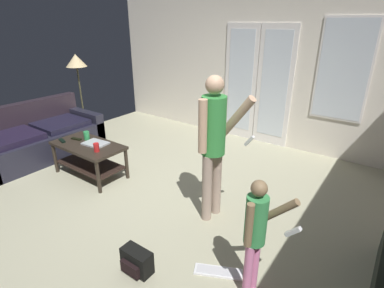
{
  "coord_description": "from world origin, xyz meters",
  "views": [
    {
      "loc": [
        2.34,
        -2.43,
        2.15
      ],
      "look_at": [
        0.75,
        -0.24,
        1.01
      ],
      "focal_mm": 28.02,
      "sensor_mm": 36.0,
      "label": 1
    }
  ],
  "objects_px": {
    "backpack": "(136,261)",
    "loose_keyboard": "(218,272)",
    "person_child": "(256,230)",
    "laptop_closed": "(96,143)",
    "coffee_table": "(89,153)",
    "cup_near_edge": "(96,147)",
    "cup_by_laptop": "(87,135)",
    "floor_lamp": "(77,65)",
    "tv_remote_black": "(76,139)",
    "person_adult": "(214,138)",
    "leather_couch": "(37,139)",
    "dvd_remote_slim": "(62,141)"
  },
  "relations": [
    {
      "from": "person_child",
      "to": "tv_remote_black",
      "type": "relative_size",
      "value": 6.31
    },
    {
      "from": "coffee_table",
      "to": "cup_near_edge",
      "type": "relative_size",
      "value": 9.07
    },
    {
      "from": "leather_couch",
      "to": "tv_remote_black",
      "type": "bearing_deg",
      "value": 5.48
    },
    {
      "from": "laptop_closed",
      "to": "cup_by_laptop",
      "type": "xyz_separation_m",
      "value": [
        -0.26,
        0.05,
        0.05
      ]
    },
    {
      "from": "person_adult",
      "to": "cup_near_edge",
      "type": "height_order",
      "value": "person_adult"
    },
    {
      "from": "floor_lamp",
      "to": "dvd_remote_slim",
      "type": "xyz_separation_m",
      "value": [
        1.22,
        -1.23,
        -0.85
      ]
    },
    {
      "from": "loose_keyboard",
      "to": "floor_lamp",
      "type": "bearing_deg",
      "value": 159.07
    },
    {
      "from": "leather_couch",
      "to": "coffee_table",
      "type": "height_order",
      "value": "leather_couch"
    },
    {
      "from": "tv_remote_black",
      "to": "leather_couch",
      "type": "bearing_deg",
      "value": 173.69
    },
    {
      "from": "loose_keyboard",
      "to": "cup_near_edge",
      "type": "xyz_separation_m",
      "value": [
        -2.18,
        0.41,
        0.54
      ]
    },
    {
      "from": "backpack",
      "to": "loose_keyboard",
      "type": "height_order",
      "value": "backpack"
    },
    {
      "from": "coffee_table",
      "to": "backpack",
      "type": "xyz_separation_m",
      "value": [
        1.88,
        -0.92,
        -0.25
      ]
    },
    {
      "from": "coffee_table",
      "to": "cup_near_edge",
      "type": "height_order",
      "value": "cup_near_edge"
    },
    {
      "from": "person_child",
      "to": "laptop_closed",
      "type": "distance_m",
      "value": 2.8
    },
    {
      "from": "laptop_closed",
      "to": "cup_near_edge",
      "type": "relative_size",
      "value": 2.85
    },
    {
      "from": "coffee_table",
      "to": "tv_remote_black",
      "type": "distance_m",
      "value": 0.32
    },
    {
      "from": "coffee_table",
      "to": "person_child",
      "type": "distance_m",
      "value": 2.89
    },
    {
      "from": "leather_couch",
      "to": "laptop_closed",
      "type": "relative_size",
      "value": 5.82
    },
    {
      "from": "person_adult",
      "to": "backpack",
      "type": "bearing_deg",
      "value": -95.08
    },
    {
      "from": "person_adult",
      "to": "cup_by_laptop",
      "type": "relative_size",
      "value": 13.29
    },
    {
      "from": "coffee_table",
      "to": "cup_near_edge",
      "type": "bearing_deg",
      "value": -15.03
    },
    {
      "from": "cup_by_laptop",
      "to": "person_adult",
      "type": "bearing_deg",
      "value": 2.42
    },
    {
      "from": "coffee_table",
      "to": "laptop_closed",
      "type": "distance_m",
      "value": 0.18
    },
    {
      "from": "person_adult",
      "to": "person_child",
      "type": "xyz_separation_m",
      "value": [
        0.84,
        -0.72,
        -0.34
      ]
    },
    {
      "from": "floor_lamp",
      "to": "cup_near_edge",
      "type": "bearing_deg",
      "value": -30.96
    },
    {
      "from": "person_child",
      "to": "dvd_remote_slim",
      "type": "xyz_separation_m",
      "value": [
        -3.22,
        0.36,
        -0.14
      ]
    },
    {
      "from": "tv_remote_black",
      "to": "person_adult",
      "type": "bearing_deg",
      "value": -6.9
    },
    {
      "from": "person_adult",
      "to": "person_child",
      "type": "relative_size",
      "value": 1.53
    },
    {
      "from": "backpack",
      "to": "dvd_remote_slim",
      "type": "height_order",
      "value": "dvd_remote_slim"
    },
    {
      "from": "person_child",
      "to": "laptop_closed",
      "type": "xyz_separation_m",
      "value": [
        -2.74,
        0.58,
        -0.14
      ]
    },
    {
      "from": "leather_couch",
      "to": "floor_lamp",
      "type": "height_order",
      "value": "floor_lamp"
    },
    {
      "from": "person_child",
      "to": "tv_remote_black",
      "type": "distance_m",
      "value": 3.16
    },
    {
      "from": "dvd_remote_slim",
      "to": "backpack",
      "type": "bearing_deg",
      "value": -4.19
    },
    {
      "from": "backpack",
      "to": "loose_keyboard",
      "type": "distance_m",
      "value": 0.75
    },
    {
      "from": "coffee_table",
      "to": "cup_near_edge",
      "type": "xyz_separation_m",
      "value": [
        0.32,
        -0.09,
        0.19
      ]
    },
    {
      "from": "cup_near_edge",
      "to": "tv_remote_black",
      "type": "distance_m",
      "value": 0.61
    },
    {
      "from": "backpack",
      "to": "laptop_closed",
      "type": "bearing_deg",
      "value": 151.17
    },
    {
      "from": "coffee_table",
      "to": "person_adult",
      "type": "height_order",
      "value": "person_adult"
    },
    {
      "from": "floor_lamp",
      "to": "person_child",
      "type": "bearing_deg",
      "value": -19.65
    },
    {
      "from": "backpack",
      "to": "tv_remote_black",
      "type": "bearing_deg",
      "value": 156.79
    },
    {
      "from": "floor_lamp",
      "to": "coffee_table",
      "type": "bearing_deg",
      "value": -33.62
    },
    {
      "from": "loose_keyboard",
      "to": "dvd_remote_slim",
      "type": "height_order",
      "value": "dvd_remote_slim"
    },
    {
      "from": "person_adult",
      "to": "tv_remote_black",
      "type": "xyz_separation_m",
      "value": [
        -2.27,
        -0.19,
        -0.48
      ]
    },
    {
      "from": "backpack",
      "to": "dvd_remote_slim",
      "type": "bearing_deg",
      "value": 161.4
    },
    {
      "from": "person_child",
      "to": "laptop_closed",
      "type": "bearing_deg",
      "value": 168.04
    },
    {
      "from": "cup_near_edge",
      "to": "cup_by_laptop",
      "type": "bearing_deg",
      "value": 157.58
    },
    {
      "from": "coffee_table",
      "to": "cup_by_laptop",
      "type": "relative_size",
      "value": 8.72
    },
    {
      "from": "leather_couch",
      "to": "backpack",
      "type": "bearing_deg",
      "value": -14.73
    },
    {
      "from": "leather_couch",
      "to": "laptop_closed",
      "type": "height_order",
      "value": "leather_couch"
    },
    {
      "from": "backpack",
      "to": "cup_near_edge",
      "type": "distance_m",
      "value": 1.83
    }
  ]
}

